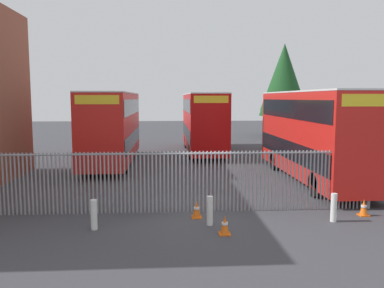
{
  "coord_description": "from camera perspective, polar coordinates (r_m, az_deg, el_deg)",
  "views": [
    {
      "loc": [
        -1.14,
        -14.05,
        4.07
      ],
      "look_at": [
        0.0,
        4.0,
        2.0
      ],
      "focal_mm": 37.5,
      "sensor_mm": 36.0,
      "label": 1
    }
  ],
  "objects": [
    {
      "name": "ground_plane",
      "position": [
        22.45,
        -0.65,
        -3.91
      ],
      "size": [
        100.0,
        100.0,
        0.0
      ],
      "primitive_type": "plane",
      "color": "#3D3D42"
    },
    {
      "name": "palisade_fence",
      "position": [
        14.34,
        -2.85,
        -5.1
      ],
      "size": [
        14.66,
        0.14,
        2.35
      ],
      "color": "gray",
      "rests_on": "ground"
    },
    {
      "name": "double_decker_bus_near_gate",
      "position": [
        20.58,
        16.94,
        1.66
      ],
      "size": [
        2.54,
        10.81,
        4.42
      ],
      "color": "red",
      "rests_on": "ground"
    },
    {
      "name": "double_decker_bus_behind_fence_left",
      "position": [
        25.31,
        -11.23,
        2.68
      ],
      "size": [
        2.54,
        10.81,
        4.42
      ],
      "color": "red",
      "rests_on": "ground"
    },
    {
      "name": "double_decker_bus_behind_fence_right",
      "position": [
        30.0,
        1.58,
        3.38
      ],
      "size": [
        2.54,
        10.81,
        4.42
      ],
      "color": "#B70C0C",
      "rests_on": "ground"
    },
    {
      "name": "double_decker_bus_far_back",
      "position": [
        29.16,
        18.35,
        2.96
      ],
      "size": [
        2.54,
        10.81,
        4.42
      ],
      "color": "#B70C0C",
      "rests_on": "ground"
    },
    {
      "name": "bollard_near_left",
      "position": [
        12.99,
        -13.77,
        -9.73
      ],
      "size": [
        0.2,
        0.2,
        0.95
      ],
      "primitive_type": "cylinder",
      "color": "silver",
      "rests_on": "ground"
    },
    {
      "name": "bollard_center_front",
      "position": [
        13.06,
        2.55,
        -9.46
      ],
      "size": [
        0.2,
        0.2,
        0.95
      ],
      "primitive_type": "cylinder",
      "color": "silver",
      "rests_on": "ground"
    },
    {
      "name": "bollard_near_right",
      "position": [
        14.21,
        19.51,
        -8.51
      ],
      "size": [
        0.2,
        0.2,
        0.95
      ],
      "primitive_type": "cylinder",
      "color": "silver",
      "rests_on": "ground"
    },
    {
      "name": "traffic_cone_by_gate",
      "position": [
        15.31,
        23.24,
        -8.31
      ],
      "size": [
        0.34,
        0.34,
        0.59
      ],
      "color": "orange",
      "rests_on": "ground"
    },
    {
      "name": "traffic_cone_mid_forecourt",
      "position": [
        13.86,
        0.67,
        -9.3
      ],
      "size": [
        0.34,
        0.34,
        0.59
      ],
      "color": "orange",
      "rests_on": "ground"
    },
    {
      "name": "traffic_cone_near_kerb",
      "position": [
        12.28,
        4.68,
        -11.43
      ],
      "size": [
        0.34,
        0.34,
        0.59
      ],
      "color": "orange",
      "rests_on": "ground"
    },
    {
      "name": "tree_tall_back",
      "position": [
        45.06,
        11.83,
        7.21
      ],
      "size": [
        3.59,
        3.59,
        7.29
      ],
      "color": "#4C3823",
      "rests_on": "ground"
    },
    {
      "name": "tree_short_side",
      "position": [
        43.45,
        12.96,
        9.25
      ],
      "size": [
        4.84,
        4.84,
        9.72
      ],
      "color": "#4C3823",
      "rests_on": "ground"
    }
  ]
}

